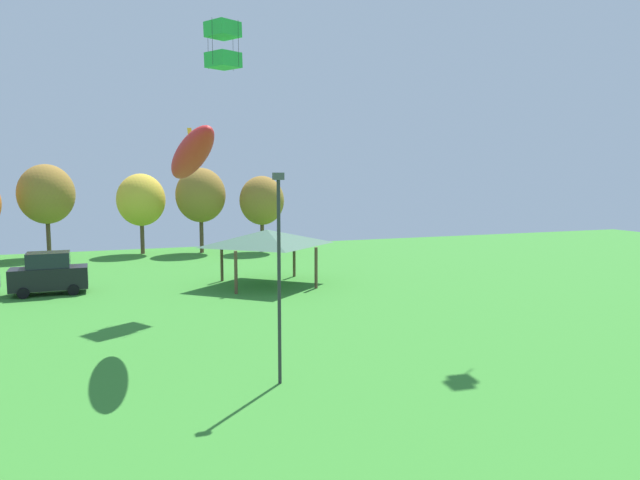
% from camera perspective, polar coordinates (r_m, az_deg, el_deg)
% --- Properties ---
extents(kite_flying_3, '(1.83, 5.59, 2.76)m').
position_cam_1_polar(kite_flying_3, '(23.84, -12.74, 8.37)').
color(kite_flying_3, red).
extents(kite_flying_7, '(2.12, 2.11, 2.56)m').
position_cam_1_polar(kite_flying_7, '(34.44, -9.68, 18.68)').
color(kite_flying_7, green).
extents(parked_car_third_from_left, '(4.33, 2.13, 2.53)m').
position_cam_1_polar(parked_car_third_from_left, '(37.76, -25.47, -3.06)').
color(parked_car_third_from_left, black).
rests_on(parked_car_third_from_left, ground).
extents(park_pavilion, '(6.61, 5.86, 3.60)m').
position_cam_1_polar(park_pavilion, '(37.04, -5.31, 0.24)').
color(park_pavilion, brown).
rests_on(park_pavilion, ground).
extents(light_post_1, '(0.36, 0.20, 7.13)m').
position_cam_1_polar(light_post_1, '(19.03, -4.12, -2.81)').
color(light_post_1, '#2D2D33').
rests_on(light_post_1, ground).
extents(treeline_tree_3, '(4.69, 4.69, 8.09)m').
position_cam_1_polar(treeline_tree_3, '(54.78, -25.69, 4.14)').
color(treeline_tree_3, brown).
rests_on(treeline_tree_3, ground).
extents(treeline_tree_4, '(4.30, 4.30, 7.29)m').
position_cam_1_polar(treeline_tree_4, '(54.16, -17.46, 3.84)').
color(treeline_tree_4, brown).
rests_on(treeline_tree_4, ground).
extents(treeline_tree_5, '(4.55, 4.55, 7.83)m').
position_cam_1_polar(treeline_tree_5, '(53.61, -11.85, 4.40)').
color(treeline_tree_5, brown).
rests_on(treeline_tree_5, ground).
extents(treeline_tree_6, '(4.14, 4.14, 7.08)m').
position_cam_1_polar(treeline_tree_6, '(53.43, -5.84, 3.94)').
color(treeline_tree_6, brown).
rests_on(treeline_tree_6, ground).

